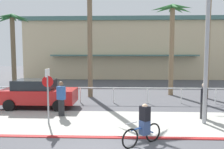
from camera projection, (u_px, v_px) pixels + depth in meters
ground_plane at (114, 98)px, 16.78m from camera, size 80.00×80.00×0.00m
sidewalk_strip at (111, 122)px, 11.00m from camera, size 44.00×4.00×0.02m
curb_paint at (108, 137)px, 9.01m from camera, size 44.00×0.24×0.03m
building_backdrop at (123, 49)px, 33.88m from camera, size 25.80×12.60×7.73m
rail_fence at (114, 90)px, 15.21m from camera, size 26.49×0.08×1.04m
stop_sign_bike_lane at (48, 88)px, 10.62m from camera, size 0.52×0.56×2.56m
streetlight_curb at (209, 30)px, 10.16m from camera, size 0.24×2.54×7.50m
palm_tree_2 at (13, 33)px, 18.52m from camera, size 3.19×3.25×6.40m
palm_tree_3 at (90, 3)px, 16.82m from camera, size 3.38×3.54×9.26m
palm_tree_4 at (172, 26)px, 17.73m from camera, size 3.15×3.24×7.00m
car_red_1 at (38, 93)px, 13.89m from camera, size 4.40×2.02×1.69m
cyclist_blue_0 at (144, 125)px, 8.32m from camera, size 1.49×1.15×1.50m
pedestrian_0 at (61, 100)px, 12.03m from camera, size 0.47×0.42×1.82m
pedestrian_1 at (204, 102)px, 11.45m from camera, size 0.43×0.48×1.82m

